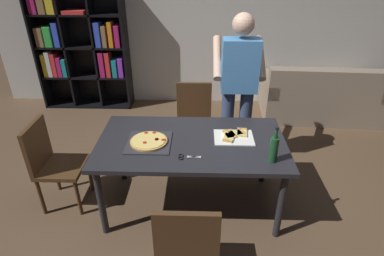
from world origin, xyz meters
name	(u,v)px	position (x,y,z in m)	size (l,w,h in m)	color
ground_plane	(192,203)	(0.00, 0.00, 0.00)	(12.00, 12.00, 0.00)	brown
back_wall	(197,15)	(0.00, 2.60, 1.40)	(6.40, 0.10, 2.80)	silver
dining_table	(192,147)	(0.00, 0.00, 0.68)	(1.71, 0.95, 0.75)	#232328
chair_near_camera	(187,244)	(0.00, -0.96, 0.51)	(0.42, 0.42, 0.90)	#472D19
chair_far_side	(194,116)	(0.00, 0.96, 0.51)	(0.42, 0.42, 0.90)	#472D19
chair_left_end	(52,160)	(-1.34, 0.00, 0.51)	(0.42, 0.42, 0.90)	#472D19
couch	(321,99)	(1.90, 1.99, 0.30)	(1.74, 0.94, 0.85)	gray
bookshelf	(80,44)	(-1.79, 2.38, 1.01)	(1.40, 0.35, 1.95)	black
person_serving_pizza	(238,86)	(0.48, 0.74, 1.00)	(0.55, 0.54, 1.75)	#38476B
pepperoni_pizza_on_tray	(149,141)	(-0.38, -0.05, 0.77)	(0.39, 0.39, 0.04)	#2D2D33
pizza_slices_on_towel	(234,136)	(0.39, 0.08, 0.76)	(0.36, 0.28, 0.03)	white
wine_bottle	(274,149)	(0.67, -0.29, 0.87)	(0.07, 0.07, 0.32)	#194723
kitchen_scissors	(186,157)	(-0.04, -0.27, 0.76)	(0.19, 0.08, 0.01)	silver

